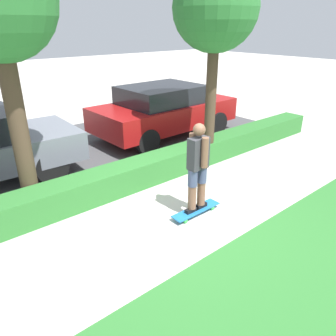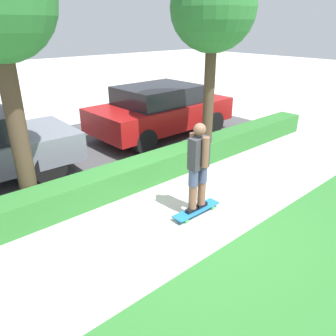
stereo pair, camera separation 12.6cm
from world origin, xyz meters
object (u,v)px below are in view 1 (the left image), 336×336
Objects in this scene: skater_person at (198,166)px; parked_car_middle at (164,110)px; skateboard at (196,210)px; tree_mid at (215,10)px.

parked_car_middle is at bearing 57.85° from skater_person.
parked_car_middle is (2.45, 3.90, 0.72)m from skateboard.
tree_mid is 3.56m from parked_car_middle.
parked_car_middle reaches higher than skateboard.
tree_mid is 1.00× the size of parked_car_middle.
skateboard is 0.63× the size of skater_person.
tree_mid is (1.90, 1.53, 3.32)m from skateboard.
skateboard is 0.87m from skater_person.
parked_car_middle is (2.45, 3.90, -0.15)m from skater_person.
tree_mid is at bearing -104.25° from parked_car_middle.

